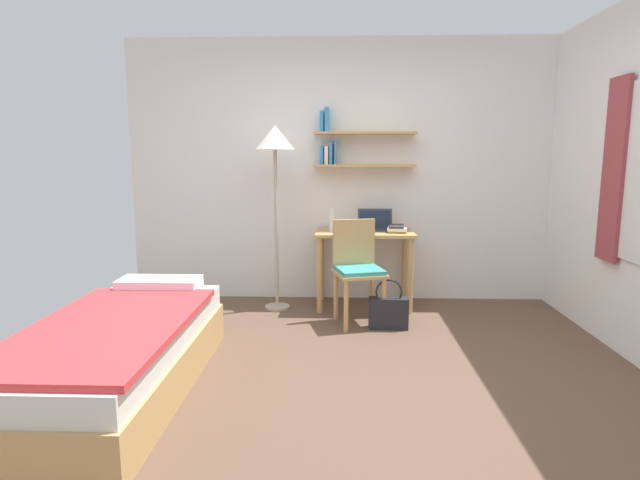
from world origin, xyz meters
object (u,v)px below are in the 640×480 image
Objects in this scene: desk at (364,247)px; desk_chair at (358,266)px; bed at (119,354)px; standing_lamp at (275,150)px; laptop at (375,225)px; water_bottle at (332,220)px; handbag at (388,312)px; book_stack at (397,229)px.

desk_chair is (-0.08, -0.49, -0.09)m from desk.
bed is 2.52m from desk.
desk_chair is 1.32m from standing_lamp.
standing_lamp is (-0.84, -0.10, 0.93)m from desk.
laptop is 0.43m from water_bottle.
desk_chair reaches higher than bed.
water_bottle is at bearing 127.80° from handbag.
book_stack is 0.58× the size of handbag.
laptop reaches higher than book_stack.
desk is at bearing 4.74° from water_bottle.
laptop is at bearing 152.95° from book_stack.
standing_lamp is (-0.76, 0.39, 1.01)m from desk_chair.
desk_chair reaches higher than desk.
laptop reaches higher than desk_chair.
laptop is 1.37× the size of book_stack.
book_stack is at bearing 44.32° from bed.
desk is at bearing 172.89° from book_stack.
bed is at bearing -113.10° from standing_lamp.
desk_chair is at bearing -108.64° from laptop.
handbag is at bearing -28.59° from standing_lamp.
handbag is (-0.13, -0.62, -0.63)m from book_stack.
bed is at bearing -145.04° from handbag.
desk is (1.61, 1.91, 0.35)m from bed.
water_bottle is at bearing -175.26° from desk.
handbag is (0.18, -0.66, -0.44)m from desk.
bed is 2.37m from water_bottle.
desk is 2.17× the size of handbag.
bed is 5.85× the size of laptop.
desk_chair is 4.04× the size of water_bottle.
water_bottle is (1.30, 1.88, 0.62)m from bed.
water_bottle is at bearing 178.82° from book_stack.
bed is 2.67m from laptop.
laptop is 0.97m from handbag.
standing_lamp reaches higher than handbag.
water_bottle is (-0.42, -0.09, 0.06)m from laptop.
desk is 0.81m from handbag.
desk_chair is at bearing -27.09° from standing_lamp.
standing_lamp is 4.02× the size of handbag.
desk is at bearing 105.39° from handbag.
laptop is at bearing 12.15° from water_bottle.
book_stack is at bearing 3.22° from standing_lamp.
water_bottle is at bearing 55.41° from bed.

